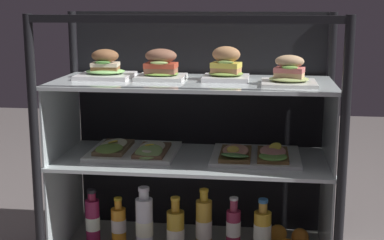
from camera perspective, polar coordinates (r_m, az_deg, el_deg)
case_frame at (r=2.30m, az=0.42°, el=-0.30°), size 1.11×0.49×0.97m
riser_lower_tier at (r=2.25m, az=0.00°, el=-8.56°), size 1.04×0.42×0.36m
shelf_lower_glass at (r=2.20m, az=0.00°, el=-3.99°), size 1.06×0.44×0.01m
riser_upper_tier at (r=2.16m, az=0.00°, el=-0.17°), size 1.04×0.42×0.29m
shelf_upper_glass at (r=2.13m, az=0.00°, el=3.76°), size 1.06×0.44×0.01m
plated_roll_sandwich_mid_right at (r=2.25m, az=-8.73°, el=5.17°), size 0.21×0.21×0.11m
plated_roll_sandwich_center at (r=2.19m, az=-3.15°, el=5.34°), size 0.18×0.18×0.12m
plated_roll_sandwich_mid_left at (r=2.16m, az=3.45°, el=5.29°), size 0.17×0.17×0.13m
plated_roll_sandwich_left_of_center at (r=2.06m, az=9.77°, el=4.51°), size 0.20×0.20×0.11m
open_sandwich_tray_right_of_center at (r=2.25m, az=-5.99°, el=-3.00°), size 0.34×0.31×0.06m
open_sandwich_tray_center at (r=2.18m, az=6.34°, el=-3.47°), size 0.34×0.32×0.06m
juice_bottle_near_post at (r=2.37m, az=-9.99°, el=-9.93°), size 0.06×0.06×0.23m
juice_bottle_front_fourth at (r=2.36m, az=-7.40°, el=-10.35°), size 0.06×0.06×0.19m
juice_bottle_front_right_end at (r=2.30m, az=-4.82°, el=-10.21°), size 0.07×0.07×0.25m
juice_bottle_front_second at (r=2.30m, az=-1.67°, el=-10.89°), size 0.07×0.07×0.21m
juice_bottle_back_center at (r=2.30m, az=1.20°, el=-10.40°), size 0.07×0.07×0.24m
juice_bottle_front_middle at (r=2.29m, az=4.20°, el=-10.76°), size 0.06×0.06×0.21m
juice_bottle_tucked_behind at (r=2.26m, az=7.11°, el=-11.03°), size 0.07×0.07×0.22m
orange_fruit_near_left_post at (r=2.37m, az=10.84°, el=-11.51°), size 0.07×0.07×0.07m
orange_fruit_rolled_forward at (r=2.38m, az=8.65°, el=-11.27°), size 0.07×0.07×0.07m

